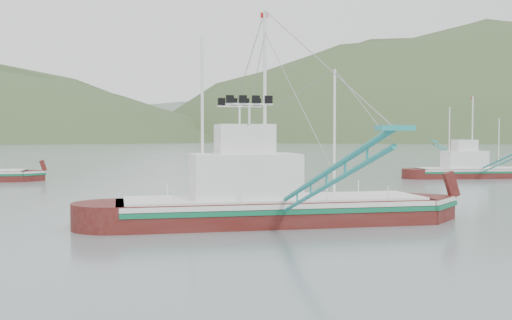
{
  "coord_description": "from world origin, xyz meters",
  "views": [
    {
      "loc": [
        -1.93,
        -34.91,
        4.88
      ],
      "look_at": [
        0.0,
        6.0,
        3.2
      ],
      "focal_mm": 45.0,
      "sensor_mm": 36.0,
      "label": 1
    }
  ],
  "objects": [
    {
      "name": "ridge_distant",
      "position": [
        30.0,
        560.0,
        0.0
      ],
      "size": [
        960.0,
        400.0,
        240.0
      ],
      "primitive_type": "ellipsoid",
      "color": "slate",
      "rests_on": "ground"
    },
    {
      "name": "ground",
      "position": [
        0.0,
        0.0,
        0.0
      ],
      "size": [
        1200.0,
        1200.0,
        0.0
      ],
      "primitive_type": "plane",
      "color": "slate",
      "rests_on": "ground"
    },
    {
      "name": "main_boat",
      "position": [
        0.5,
        -0.53,
        2.09
      ],
      "size": [
        17.34,
        30.27,
        12.35
      ],
      "rotation": [
        0.0,
        0.0,
        0.16
      ],
      "color": "#460E0B",
      "rests_on": "ground"
    },
    {
      "name": "bg_boat_right",
      "position": [
        25.38,
        34.31,
        1.33
      ],
      "size": [
        13.4,
        23.89,
        9.68
      ],
      "rotation": [
        0.0,
        0.0,
        0.07
      ],
      "color": "#460E0B",
      "rests_on": "ground"
    }
  ]
}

